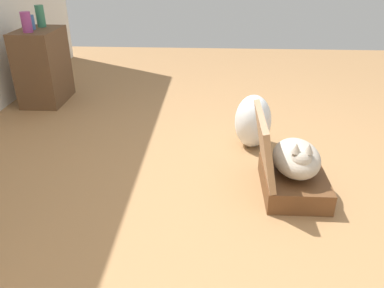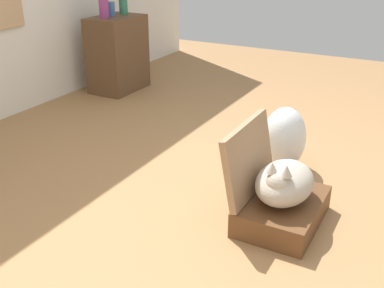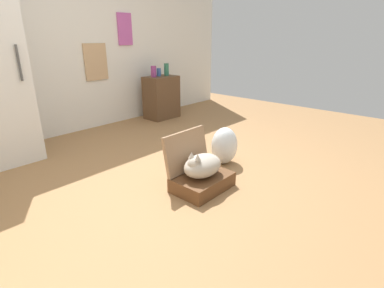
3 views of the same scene
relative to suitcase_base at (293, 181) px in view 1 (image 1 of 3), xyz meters
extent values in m
plane|color=#9E7247|center=(0.06, 0.30, -0.07)|extent=(7.68, 7.68, 0.00)
cube|color=brown|center=(0.00, 0.00, 0.00)|extent=(0.53, 0.37, 0.13)
cube|color=#9B7756|center=(0.00, 0.20, 0.25)|extent=(0.53, 0.11, 0.37)
ellipsoid|color=#B2A899|center=(0.00, 0.00, 0.16)|extent=(0.39, 0.28, 0.20)
sphere|color=#B2A899|center=(-0.11, 0.00, 0.21)|extent=(0.13, 0.13, 0.13)
cone|color=#B2A899|center=(-0.11, -0.03, 0.29)|extent=(0.06, 0.06, 0.06)
cone|color=#B2A899|center=(-0.11, 0.03, 0.29)|extent=(0.06, 0.06, 0.06)
cylinder|color=#B2A899|center=(0.18, 0.04, 0.11)|extent=(0.20, 0.03, 0.07)
ellipsoid|color=silver|center=(0.61, 0.20, 0.14)|extent=(0.30, 0.27, 0.40)
cube|color=brown|center=(1.49, 2.15, 0.28)|extent=(0.54, 0.36, 0.70)
cylinder|color=#8C387A|center=(1.35, 2.16, 0.72)|extent=(0.09, 0.09, 0.17)
cylinder|color=#2D7051|center=(1.62, 2.15, 0.73)|extent=(0.08, 0.08, 0.20)
cylinder|color=#38609E|center=(1.49, 2.19, 0.69)|extent=(0.07, 0.07, 0.13)
camera|label=1|loc=(-2.04, 0.51, 1.28)|focal=35.83mm
camera|label=2|loc=(-2.04, -0.58, 1.29)|focal=43.85mm
camera|label=3|loc=(-1.87, -1.55, 1.25)|focal=27.88mm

